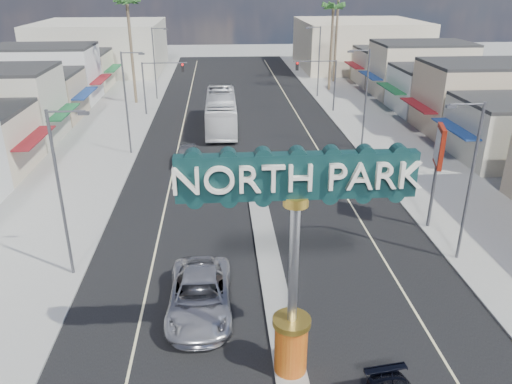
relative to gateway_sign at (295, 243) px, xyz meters
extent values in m
plane|color=gray|center=(0.00, 28.02, -5.93)|extent=(160.00, 160.00, 0.00)
cube|color=black|center=(0.00, 28.02, -5.92)|extent=(20.00, 120.00, 0.01)
cube|color=gray|center=(0.00, 12.02, -5.85)|extent=(1.30, 30.00, 0.16)
cube|color=gray|center=(-14.00, 28.02, -5.87)|extent=(8.00, 120.00, 0.12)
cube|color=gray|center=(14.00, 28.02, -5.87)|extent=(8.00, 120.00, 0.12)
cube|color=beige|center=(-24.00, 41.02, -2.93)|extent=(12.00, 42.00, 6.00)
cube|color=#B7B29E|center=(24.00, 41.02, -2.93)|extent=(12.00, 42.00, 6.00)
cube|color=#B7B29E|center=(-22.00, 73.02, -1.93)|extent=(20.00, 20.00, 8.00)
cube|color=beige|center=(22.00, 73.02, -1.93)|extent=(20.00, 20.00, 8.00)
cylinder|color=red|center=(0.00, 0.02, -4.67)|extent=(1.30, 1.30, 2.20)
cylinder|color=gold|center=(0.00, 0.02, -3.44)|extent=(1.50, 1.50, 0.25)
cylinder|color=#B7B7BC|center=(0.00, 0.02, -0.92)|extent=(0.36, 0.36, 4.80)
cylinder|color=gold|center=(0.00, 0.02, 1.66)|extent=(0.90, 0.90, 0.35)
cube|color=#0D2A2A|center=(0.00, 0.02, 2.58)|extent=(8.20, 0.50, 1.60)
cylinder|color=#47474C|center=(-11.00, 42.02, -2.93)|extent=(0.18, 0.18, 6.00)
cylinder|color=#47474C|center=(-8.50, 42.02, -0.03)|extent=(5.00, 0.12, 0.12)
cube|color=black|center=(-6.50, 42.02, -0.53)|extent=(0.32, 0.32, 1.00)
sphere|color=red|center=(-6.50, 41.84, -0.21)|extent=(0.22, 0.22, 0.22)
cylinder|color=#47474C|center=(11.00, 42.02, -2.93)|extent=(0.18, 0.18, 6.00)
cylinder|color=#47474C|center=(8.50, 42.02, -0.03)|extent=(5.00, 0.12, 0.12)
cube|color=black|center=(6.50, 42.02, -0.53)|extent=(0.32, 0.32, 1.00)
sphere|color=red|center=(6.50, 41.84, -0.21)|extent=(0.22, 0.22, 0.22)
cylinder|color=#47474C|center=(-10.60, 8.02, -1.43)|extent=(0.16, 0.16, 9.00)
cylinder|color=#47474C|center=(-9.70, 8.02, 2.97)|extent=(1.80, 0.10, 0.10)
cube|color=#47474C|center=(-8.90, 8.02, 2.87)|extent=(0.50, 0.22, 0.15)
cylinder|color=#47474C|center=(-10.60, 28.02, -1.43)|extent=(0.16, 0.16, 9.00)
cylinder|color=#47474C|center=(-9.70, 28.02, 2.97)|extent=(1.80, 0.10, 0.10)
cube|color=#47474C|center=(-8.90, 28.02, 2.87)|extent=(0.50, 0.22, 0.15)
cylinder|color=#47474C|center=(-10.60, 50.02, -1.43)|extent=(0.16, 0.16, 9.00)
cylinder|color=#47474C|center=(-9.70, 50.02, 2.97)|extent=(1.80, 0.10, 0.10)
cube|color=#47474C|center=(-8.90, 50.02, 2.87)|extent=(0.50, 0.22, 0.15)
cylinder|color=#47474C|center=(10.60, 8.02, -1.43)|extent=(0.16, 0.16, 9.00)
cylinder|color=#47474C|center=(9.70, 8.02, 2.97)|extent=(1.80, 0.10, 0.10)
cube|color=#47474C|center=(8.90, 8.02, 2.87)|extent=(0.50, 0.22, 0.15)
cylinder|color=#47474C|center=(10.60, 28.02, -1.43)|extent=(0.16, 0.16, 9.00)
cylinder|color=#47474C|center=(9.70, 28.02, 2.97)|extent=(1.80, 0.10, 0.10)
cube|color=#47474C|center=(8.90, 28.02, 2.87)|extent=(0.50, 0.22, 0.15)
cylinder|color=#47474C|center=(10.60, 50.02, -1.43)|extent=(0.16, 0.16, 9.00)
cylinder|color=#47474C|center=(9.70, 50.02, 2.97)|extent=(1.80, 0.10, 0.10)
cube|color=#47474C|center=(8.90, 50.02, 2.87)|extent=(0.50, 0.22, 0.15)
cylinder|color=brown|center=(-13.00, 48.02, 0.07)|extent=(0.36, 0.36, 12.00)
cylinder|color=brown|center=(13.00, 54.02, -0.43)|extent=(0.36, 0.36, 11.00)
cylinder|color=brown|center=(15.00, 60.02, 0.57)|extent=(0.36, 0.36, 13.00)
imported|color=#B4B3B8|center=(-3.71, 4.30, -5.04)|extent=(3.00, 6.42, 1.78)
imported|color=slate|center=(-5.50, 25.25, -5.18)|extent=(2.00, 4.49, 1.50)
imported|color=white|center=(-2.36, 35.94, -4.13)|extent=(3.12, 12.93, 3.60)
cylinder|color=#47474C|center=(10.50, 11.96, -3.77)|extent=(0.20, 0.20, 4.07)
cube|color=maroon|center=(10.50, 11.96, -0.51)|extent=(0.79, 2.03, 2.44)
cube|color=white|center=(10.36, 12.00, -0.51)|extent=(0.45, 1.58, 1.94)
camera|label=1|loc=(-2.54, -15.48, 8.72)|focal=35.00mm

